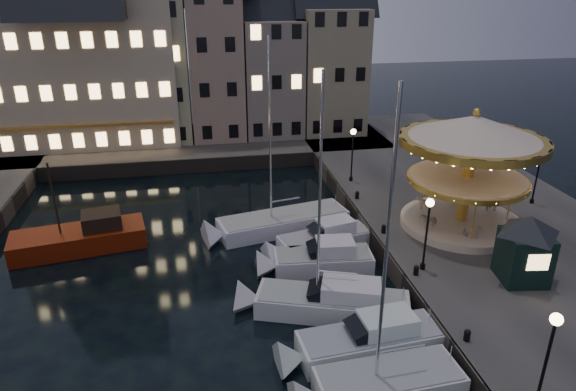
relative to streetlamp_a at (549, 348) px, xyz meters
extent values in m
plane|color=black|center=(-7.20, 9.00, -4.02)|extent=(160.00, 160.00, 0.00)
cube|color=#474442|center=(6.80, 15.00, -3.37)|extent=(16.00, 56.00, 1.30)
cube|color=#474442|center=(-15.20, 37.00, -3.37)|extent=(44.00, 12.00, 1.30)
cube|color=#47423A|center=(-1.20, 15.00, -3.37)|extent=(0.15, 44.00, 1.30)
cube|color=#47423A|center=(-13.20, 31.00, -3.37)|extent=(48.00, 0.15, 1.30)
cylinder|color=black|center=(0.00, 0.00, -0.82)|extent=(0.12, 0.12, 3.80)
sphere|color=#FFD18C|center=(0.00, 0.00, 1.23)|extent=(0.44, 0.44, 0.44)
cylinder|color=black|center=(0.00, 10.00, -2.57)|extent=(0.28, 0.28, 0.30)
cylinder|color=black|center=(0.00, 10.00, -0.82)|extent=(0.12, 0.12, 3.80)
sphere|color=#FFD18C|center=(0.00, 10.00, 1.23)|extent=(0.44, 0.44, 0.44)
cylinder|color=black|center=(0.00, 23.50, -2.57)|extent=(0.28, 0.28, 0.30)
cylinder|color=black|center=(0.00, 23.50, -0.82)|extent=(0.12, 0.12, 3.80)
sphere|color=#FFD18C|center=(0.00, 23.50, 1.23)|extent=(0.44, 0.44, 0.44)
cylinder|color=black|center=(11.30, 17.00, -2.57)|extent=(0.28, 0.28, 0.30)
cylinder|color=black|center=(11.30, 17.00, -0.82)|extent=(0.12, 0.12, 3.80)
sphere|color=#FFD18C|center=(11.30, 17.00, 1.23)|extent=(0.44, 0.44, 0.44)
cylinder|color=black|center=(-0.60, 4.00, -2.52)|extent=(0.28, 0.28, 0.40)
sphere|color=black|center=(-0.60, 4.00, -2.30)|extent=(0.30, 0.30, 0.30)
cylinder|color=black|center=(-0.60, 9.50, -2.52)|extent=(0.28, 0.28, 0.40)
sphere|color=black|center=(-0.60, 9.50, -2.30)|extent=(0.30, 0.30, 0.30)
cylinder|color=black|center=(-0.60, 14.50, -2.52)|extent=(0.28, 0.28, 0.40)
sphere|color=black|center=(-0.60, 14.50, -2.30)|extent=(0.30, 0.30, 0.30)
cylinder|color=black|center=(-0.60, 20.00, -2.52)|extent=(0.28, 0.28, 0.40)
sphere|color=black|center=(-0.60, 20.00, -2.30)|extent=(0.30, 0.30, 0.30)
cube|color=tan|center=(-26.70, 39.00, 2.78)|extent=(5.00, 8.00, 11.00)
cube|color=slate|center=(-21.25, 39.00, 3.28)|extent=(5.60, 8.00, 12.00)
cube|color=tan|center=(-15.20, 39.00, 3.78)|extent=(6.20, 8.00, 13.00)
cube|color=gray|center=(-9.45, 39.00, 4.28)|extent=(5.00, 8.00, 14.00)
cube|color=gray|center=(-4.00, 39.00, 2.78)|extent=(5.60, 8.00, 11.00)
cube|color=gray|center=(2.05, 39.00, 3.28)|extent=(6.20, 8.00, 12.00)
cube|color=#BFB093|center=(-21.20, 39.00, 4.78)|extent=(16.00, 9.00, 15.00)
cube|color=silver|center=(-4.55, 2.86, -3.57)|extent=(6.13, 2.66, 1.30)
cube|color=gray|center=(-4.55, 2.86, -2.90)|extent=(5.82, 2.45, 0.10)
cylinder|color=silver|center=(-5.15, 2.82, 2.33)|extent=(0.14, 0.14, 10.50)
cube|color=silver|center=(-4.50, 5.45, -3.57)|extent=(6.72, 2.72, 1.30)
cube|color=gray|center=(-4.50, 5.45, -2.90)|extent=(6.38, 2.52, 0.10)
cube|color=silver|center=(-3.71, 5.52, -2.47)|extent=(2.62, 1.84, 0.80)
cube|color=black|center=(-5.02, 5.41, -2.57)|extent=(1.25, 1.62, 0.91)
cube|color=silver|center=(-5.42, 8.64, -3.57)|extent=(8.05, 4.67, 1.30)
cube|color=gray|center=(-5.42, 8.64, -2.90)|extent=(7.62, 4.38, 0.10)
cube|color=silver|center=(-4.55, 8.34, -2.47)|extent=(3.33, 2.57, 0.80)
cube|color=black|center=(-6.01, 8.84, -2.57)|extent=(1.73, 1.93, 0.99)
cylinder|color=silver|center=(-6.15, 8.89, 2.28)|extent=(0.14, 0.14, 10.40)
cube|color=silver|center=(-4.84, 12.94, -3.57)|extent=(5.86, 2.67, 1.30)
cube|color=gray|center=(-4.84, 12.94, -2.90)|extent=(5.56, 2.47, 0.10)
cube|color=silver|center=(-4.16, 12.88, -2.47)|extent=(2.30, 1.82, 0.80)
cube|color=black|center=(-5.29, 12.98, -2.57)|extent=(1.14, 1.61, 0.86)
cube|color=silver|center=(-4.13, 15.36, -3.57)|extent=(6.20, 3.27, 1.30)
cube|color=#96909C|center=(-4.13, 15.36, -2.90)|extent=(5.87, 3.05, 0.10)
cube|color=silver|center=(-3.44, 15.52, -2.47)|extent=(2.52, 1.95, 0.80)
cube|color=black|center=(-4.59, 15.25, -2.57)|extent=(1.32, 1.58, 0.87)
cube|color=silver|center=(-6.23, 18.60, -3.57)|extent=(9.20, 4.43, 1.30)
cube|color=#949897|center=(-6.23, 18.60, -2.90)|extent=(8.73, 4.13, 0.10)
cylinder|color=silver|center=(-7.10, 18.41, 3.04)|extent=(0.14, 0.14, 11.91)
cube|color=maroon|center=(-19.46, 18.24, -3.47)|extent=(8.41, 4.14, 1.50)
cube|color=black|center=(-17.98, 18.50, -2.27)|extent=(2.66, 2.31, 1.07)
cylinder|color=black|center=(-20.44, 18.07, -0.52)|extent=(0.12, 0.12, 4.83)
cylinder|color=beige|center=(4.61, 14.55, -2.48)|extent=(7.60, 7.60, 0.47)
cylinder|color=gold|center=(4.61, 14.55, 0.70)|extent=(0.66, 0.66, 5.89)
cylinder|color=beige|center=(4.61, 14.55, 0.61)|extent=(7.03, 7.03, 0.17)
cylinder|color=gold|center=(4.61, 14.55, 0.44)|extent=(7.29, 7.29, 0.33)
cone|color=beige|center=(4.61, 14.55, 3.74)|extent=(8.74, 8.74, 1.52)
cylinder|color=gold|center=(4.61, 14.55, 2.93)|extent=(8.74, 8.74, 0.47)
sphere|color=gold|center=(4.61, 14.55, 4.69)|extent=(0.47, 0.47, 0.47)
imported|color=beige|center=(7.15, 15.33, -1.77)|extent=(1.59, 1.15, 0.95)
cube|color=black|center=(4.60, 8.10, -1.38)|extent=(2.51, 2.51, 2.67)
pyramid|color=black|center=(4.60, 8.10, 0.95)|extent=(3.55, 3.55, 1.00)
camera|label=1|loc=(-11.55, -12.53, 11.91)|focal=32.00mm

